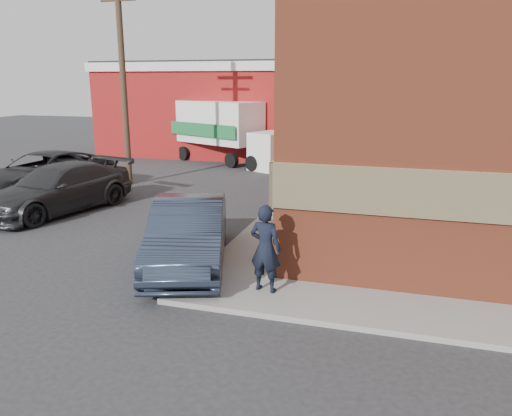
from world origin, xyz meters
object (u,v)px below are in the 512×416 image
Objects in this scene: suv_a at (44,174)px; suv_b at (58,189)px; man at (265,248)px; sedan at (188,233)px; utility_pole at (123,74)px; warehouse at (239,108)px; box_truck at (226,128)px.

suv_a reaches higher than suv_b.
sedan is (-2.33, 1.22, -0.25)m from man.
suv_b is (-6.58, 3.56, -0.00)m from sedan.
man is (9.03, -9.72, -3.67)m from utility_pole.
utility_pole reaches higher than warehouse.
utility_pole reaches higher than sedan.
suv_b is at bearing -94.93° from warehouse.
suv_a is (-2.18, -2.86, -3.89)m from utility_pole.
box_truck is at bearing -58.61° from man.
warehouse is 14.47m from suv_a.
utility_pole is 1.27× the size of box_truck.
suv_a is at bearing -104.85° from warehouse.
sedan is (5.20, -19.50, -1.99)m from warehouse.
warehouse reaches higher than suv_b.
suv_a reaches higher than sedan.
utility_pole is at bearing -97.77° from warehouse.
man reaches higher than suv_b.
sedan is 10.52m from suv_a.
warehouse is 2.66× the size of suv_a.
box_truck reaches higher than suv_b.
utility_pole is at bearing -38.44° from man.
sedan is at bearing -15.00° from suv_b.
suv_b is (-8.90, 4.78, -0.25)m from man.
box_truck reaches higher than suv_a.
man is 2.64m from sedan.
man is 13.14m from suv_a.
box_truck is at bearing 87.84° from sedan.
warehouse is at bearing 86.13° from sedan.
man is 0.34× the size of suv_b.
sedan is at bearing -19.03° from man.
utility_pole is (-1.50, -11.00, 1.93)m from warehouse.
box_truck is (0.65, -4.28, -0.86)m from warehouse.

